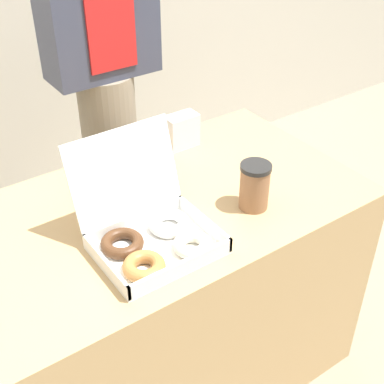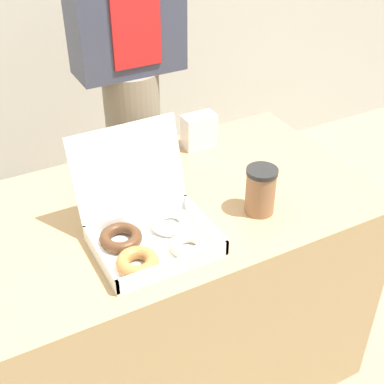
{
  "view_description": "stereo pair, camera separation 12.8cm",
  "coord_description": "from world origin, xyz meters",
  "px_view_note": "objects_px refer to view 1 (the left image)",
  "views": [
    {
      "loc": [
        -0.62,
        -1.02,
        1.58
      ],
      "look_at": [
        -0.01,
        -0.16,
        0.85
      ],
      "focal_mm": 50.0,
      "sensor_mm": 36.0,
      "label": 1
    },
    {
      "loc": [
        -0.51,
        -1.08,
        1.58
      ],
      "look_at": [
        -0.01,
        -0.16,
        0.85
      ],
      "focal_mm": 50.0,
      "sensor_mm": 36.0,
      "label": 2
    }
  ],
  "objects_px": {
    "coffee_cup": "(255,186)",
    "person_customer": "(102,54)",
    "donut_box": "(151,233)",
    "napkin_holder": "(182,131)"
  },
  "relations": [
    {
      "from": "coffee_cup",
      "to": "person_customer",
      "type": "bearing_deg",
      "value": 95.09
    },
    {
      "from": "coffee_cup",
      "to": "person_customer",
      "type": "height_order",
      "value": "person_customer"
    },
    {
      "from": "donut_box",
      "to": "napkin_holder",
      "type": "bearing_deg",
      "value": 47.21
    },
    {
      "from": "coffee_cup",
      "to": "person_customer",
      "type": "xyz_separation_m",
      "value": [
        -0.06,
        0.72,
        0.16
      ]
    },
    {
      "from": "coffee_cup",
      "to": "napkin_holder",
      "type": "xyz_separation_m",
      "value": [
        0.03,
        0.38,
        -0.01
      ]
    },
    {
      "from": "person_customer",
      "to": "napkin_holder",
      "type": "bearing_deg",
      "value": -74.9
    },
    {
      "from": "napkin_holder",
      "to": "person_customer",
      "type": "height_order",
      "value": "person_customer"
    },
    {
      "from": "coffee_cup",
      "to": "person_customer",
      "type": "distance_m",
      "value": 0.74
    },
    {
      "from": "napkin_holder",
      "to": "donut_box",
      "type": "bearing_deg",
      "value": -132.79
    },
    {
      "from": "donut_box",
      "to": "person_customer",
      "type": "relative_size",
      "value": 0.18
    }
  ]
}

